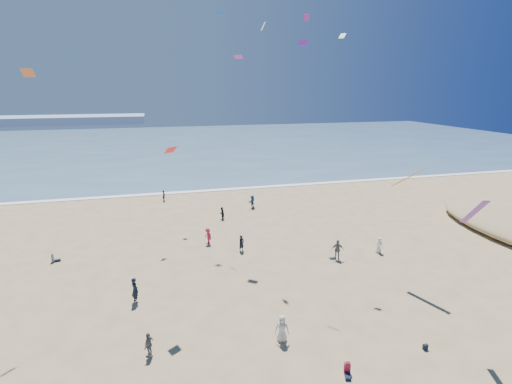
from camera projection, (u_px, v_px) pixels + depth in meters
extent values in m
cube|color=#476B84|center=(164.00, 145.00, 104.88)|extent=(220.00, 100.00, 0.06)
cube|color=white|center=(178.00, 193.00, 58.18)|extent=(220.00, 1.20, 0.08)
cube|color=#7A8EA8|center=(2.00, 121.00, 159.60)|extent=(110.00, 20.00, 3.20)
imported|color=silver|center=(282.00, 329.00, 24.11)|extent=(0.97, 0.78, 1.72)
imported|color=slate|center=(149.00, 344.00, 22.79)|extent=(0.76, 0.94, 1.50)
imported|color=black|center=(164.00, 196.00, 53.96)|extent=(0.46, 0.60, 1.47)
imported|color=black|center=(241.00, 243.00, 37.35)|extent=(0.69, 0.61, 1.59)
imported|color=white|center=(379.00, 245.00, 37.09)|extent=(0.79, 0.87, 1.49)
imported|color=#34588F|center=(252.00, 202.00, 50.77)|extent=(1.36, 1.50, 1.66)
imported|color=black|center=(135.00, 290.00, 28.45)|extent=(0.74, 0.83, 1.91)
imported|color=#C11B3A|center=(208.00, 236.00, 39.23)|extent=(0.96, 1.17, 1.58)
imported|color=slate|center=(338.00, 250.00, 35.61)|extent=(1.16, 0.85, 1.83)
imported|color=black|center=(222.00, 213.00, 46.47)|extent=(0.89, 0.90, 1.46)
cube|color=black|center=(425.00, 347.00, 23.49)|extent=(0.28, 0.18, 0.34)
cube|color=white|center=(263.00, 26.00, 33.77)|extent=(0.36, 0.61, 0.67)
cube|color=#832591|center=(306.00, 18.00, 41.49)|extent=(0.59, 0.28, 0.65)
cube|color=green|center=(342.00, 36.00, 32.59)|extent=(0.67, 0.67, 0.44)
cube|color=purple|center=(238.00, 57.00, 36.17)|extent=(0.91, 0.85, 0.31)
cube|color=#731C9F|center=(303.00, 42.00, 30.18)|extent=(0.64, 0.77, 0.45)
cube|color=orange|center=(28.00, 73.00, 25.67)|extent=(0.79, 0.79, 0.53)
cube|color=red|center=(171.00, 150.00, 26.23)|extent=(0.88, 0.81, 0.43)
cube|color=blue|center=(220.00, 13.00, 39.58)|extent=(0.45, 0.70, 0.41)
cube|color=#622699|center=(474.00, 212.00, 21.97)|extent=(0.35, 3.14, 2.21)
cube|color=orange|center=(408.00, 178.00, 30.73)|extent=(0.35, 2.64, 1.87)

